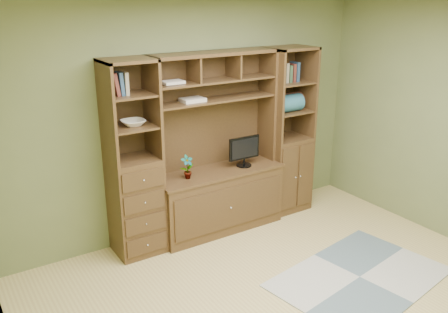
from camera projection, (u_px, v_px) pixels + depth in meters
room at (316, 172)px, 3.73m from camera, size 4.60×4.10×2.64m
center_hutch at (219, 146)px, 5.30m from camera, size 1.54×0.53×2.05m
left_tower at (133, 161)px, 4.82m from camera, size 0.50×0.45×2.05m
right_tower at (287, 131)px, 5.85m from camera, size 0.55×0.45×2.05m
rug at (360, 277)px, 4.63m from camera, size 1.83×1.36×0.01m
monitor at (244, 146)px, 5.45m from camera, size 0.40×0.18×0.49m
orchid at (187, 167)px, 5.10m from camera, size 0.14×0.10×0.27m
magazines at (192, 100)px, 5.06m from camera, size 0.25×0.18×0.04m
bowl at (133, 123)px, 4.70m from camera, size 0.24×0.24×0.06m
blanket_teal at (288, 103)px, 5.67m from camera, size 0.36×0.21×0.21m
blanket_red at (294, 100)px, 5.88m from camera, size 0.35×0.19×0.19m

